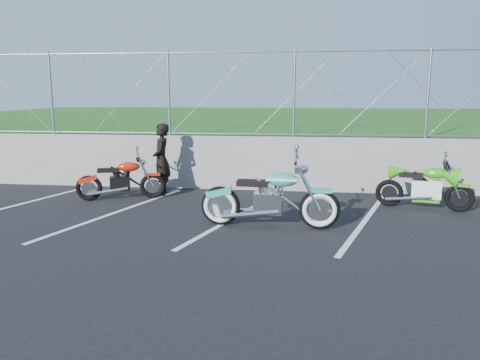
# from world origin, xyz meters

# --- Properties ---
(ground) EXTENTS (90.00, 90.00, 0.00)m
(ground) POSITION_xyz_m (0.00, 0.00, 0.00)
(ground) COLOR black
(ground) RESTS_ON ground
(retaining_wall) EXTENTS (30.00, 0.22, 1.30)m
(retaining_wall) POSITION_xyz_m (0.00, 3.50, 0.65)
(retaining_wall) COLOR slate
(retaining_wall) RESTS_ON ground
(grass_field) EXTENTS (30.00, 20.00, 1.30)m
(grass_field) POSITION_xyz_m (0.00, 13.50, 0.65)
(grass_field) COLOR #1D5015
(grass_field) RESTS_ON ground
(chain_link_fence) EXTENTS (28.00, 0.03, 2.00)m
(chain_link_fence) POSITION_xyz_m (0.00, 3.50, 2.30)
(chain_link_fence) COLOR gray
(chain_link_fence) RESTS_ON retaining_wall
(parking_lines) EXTENTS (18.29, 4.31, 0.01)m
(parking_lines) POSITION_xyz_m (1.20, 1.00, 0.00)
(parking_lines) COLOR silver
(parking_lines) RESTS_ON ground
(cruiser_turquoise) EXTENTS (2.44, 0.77, 1.21)m
(cruiser_turquoise) POSITION_xyz_m (0.67, 0.30, 0.49)
(cruiser_turquoise) COLOR black
(cruiser_turquoise) RESTS_ON ground
(naked_orange) EXTENTS (1.87, 0.76, 0.96)m
(naked_orange) POSITION_xyz_m (-2.70, 2.05, 0.41)
(naked_orange) COLOR black
(naked_orange) RESTS_ON ground
(sportbike_green) EXTENTS (1.85, 0.70, 0.98)m
(sportbike_green) POSITION_xyz_m (3.68, 1.97, 0.42)
(sportbike_green) COLOR black
(sportbike_green) RESTS_ON ground
(person_standing) EXTENTS (0.52, 0.67, 1.64)m
(person_standing) POSITION_xyz_m (-1.98, 2.64, 0.82)
(person_standing) COLOR black
(person_standing) RESTS_ON ground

